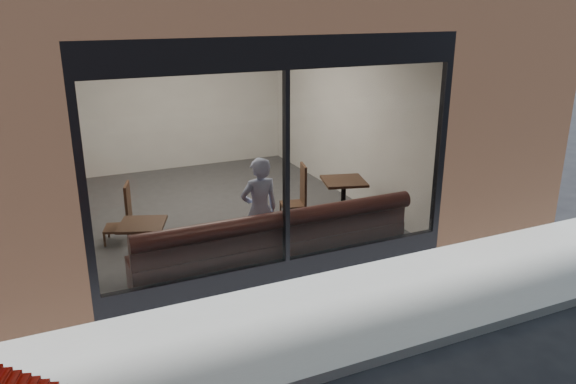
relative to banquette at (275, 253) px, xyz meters
name	(u,v)px	position (x,y,z in m)	size (l,w,h in m)	color
ground	(368,363)	(0.00, -2.45, -0.23)	(120.00, 120.00, 0.00)	black
sidewalk_near	(323,316)	(0.00, -1.45, -0.22)	(40.00, 2.00, 0.01)	gray
kerb_near	(371,360)	(0.00, -2.50, -0.17)	(40.00, 0.10, 0.12)	gray
host_building_pier_right	(325,87)	(3.75, 5.55, 1.38)	(2.50, 12.00, 3.20)	brown
host_building_backfill	(146,81)	(0.00, 8.55, 1.38)	(5.00, 6.00, 3.20)	brown
cafe_floor	(219,209)	(0.00, 2.55, -0.21)	(6.00, 6.00, 0.00)	#2D2D30
cafe_ceiling	(211,27)	(0.00, 2.55, 2.97)	(6.00, 6.00, 0.00)	white
cafe_wall_back	(173,98)	(0.00, 5.54, 1.37)	(5.00, 5.00, 0.00)	beige
cafe_wall_left	(60,137)	(-2.49, 2.55, 1.37)	(6.00, 6.00, 0.00)	beige
cafe_wall_right	(341,112)	(2.49, 2.55, 1.37)	(6.00, 6.00, 0.00)	beige
storefront_kick	(286,269)	(0.00, -0.40, -0.08)	(5.00, 0.10, 0.30)	black
storefront_header	(286,53)	(0.00, -0.40, 2.77)	(5.00, 0.10, 0.40)	black
storefront_mullion	(286,170)	(0.00, -0.40, 1.32)	(0.06, 0.10, 2.50)	black
storefront_glass	(287,170)	(0.00, -0.43, 1.33)	(4.80, 4.80, 0.00)	white
banquette	(275,253)	(0.00, 0.00, 0.00)	(4.00, 0.55, 0.45)	#331712
person	(259,210)	(-0.10, 0.31, 0.55)	(0.57, 0.37, 1.55)	#A2B0DF
cafe_table_left	(142,224)	(-1.69, 0.55, 0.52)	(0.59, 0.59, 0.04)	black
cafe_table_right	(344,181)	(1.74, 1.09, 0.52)	(0.68, 0.68, 0.04)	black
cafe_chair_left	(118,228)	(-1.87, 1.83, 0.01)	(0.39, 0.39, 0.04)	black
cafe_chair_right	(293,204)	(1.06, 1.66, 0.01)	(0.39, 0.39, 0.04)	black
wall_poster	(68,157)	(-2.45, 1.93, 1.20)	(0.02, 0.64, 0.86)	white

